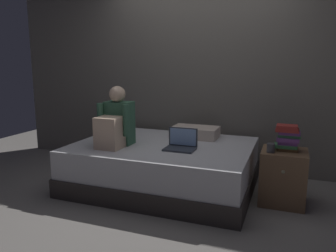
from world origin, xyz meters
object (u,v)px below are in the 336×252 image
at_px(bed, 164,165).
at_px(book_stack, 288,138).
at_px(pillow, 195,132).
at_px(nightstand, 283,177).
at_px(laptop, 181,144).
at_px(person_sitting, 115,123).
at_px(mug, 271,148).

distance_m(bed, book_stack, 1.39).
bearing_deg(pillow, book_stack, -21.73).
height_order(nightstand, laptop, laptop).
xyz_separation_m(person_sitting, book_stack, (1.78, 0.28, -0.08)).
height_order(bed, laptop, laptop).
bearing_deg(book_stack, bed, -179.07).
bearing_deg(mug, laptop, -177.00).
bearing_deg(bed, book_stack, 0.93).
bearing_deg(mug, person_sitting, -174.79).
distance_m(pillow, mug, 1.08).
distance_m(nightstand, mug, 0.36).
bearing_deg(book_stack, nightstand, -155.97).
bearing_deg(book_stack, pillow, 158.27).
distance_m(bed, pillow, 0.60).
xyz_separation_m(bed, mug, (1.17, -0.11, 0.34)).
bearing_deg(pillow, nightstand, -22.44).
relative_size(bed, laptop, 6.25).
height_order(person_sitting, mug, person_sitting).
height_order(bed, person_sitting, person_sitting).
bearing_deg(person_sitting, mug, 5.21).
height_order(laptop, mug, laptop).
relative_size(laptop, book_stack, 1.23).
bearing_deg(bed, nightstand, 0.58).
bearing_deg(pillow, laptop, -88.19).
height_order(nightstand, mug, mug).
bearing_deg(person_sitting, bed, 28.77).
height_order(pillow, mug, same).
bearing_deg(laptop, book_stack, 9.44).
distance_m(book_stack, mug, 0.21).
xyz_separation_m(person_sitting, laptop, (0.73, 0.10, -0.20)).
relative_size(pillow, mug, 6.22).
relative_size(person_sitting, mug, 7.28).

